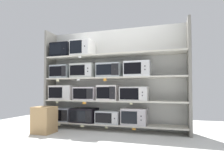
# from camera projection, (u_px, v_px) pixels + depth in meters

# --- Properties ---
(ground) EXTENTS (6.98, 6.00, 0.02)m
(ground) POSITION_uv_depth(u_px,v_px,m) (93.00, 144.00, 3.04)
(ground) COLOR silver
(back_panel) EXTENTS (3.18, 0.04, 2.20)m
(back_panel) POSITION_uv_depth(u_px,v_px,m) (115.00, 79.00, 4.24)
(back_panel) COLOR #B2B2AD
(back_panel) RESTS_ON ground
(upright_left) EXTENTS (0.05, 0.40, 2.20)m
(upright_left) POSITION_uv_depth(u_px,v_px,m) (50.00, 79.00, 4.48)
(upright_left) COLOR gray
(upright_left) RESTS_ON ground
(upright_right) EXTENTS (0.05, 0.40, 2.20)m
(upright_right) POSITION_uv_depth(u_px,v_px,m) (189.00, 76.00, 3.58)
(upright_right) COLOR gray
(upright_right) RESTS_ON ground
(shelf_0) EXTENTS (2.98, 0.40, 0.03)m
(shelf_0) POSITION_uv_depth(u_px,v_px,m) (112.00, 124.00, 4.00)
(shelf_0) COLOR beige
(shelf_0) RESTS_ON ground
(microwave_0) EXTENTS (0.49, 0.40, 0.29)m
(microwave_0) POSITION_uv_depth(u_px,v_px,m) (62.00, 114.00, 4.35)
(microwave_0) COLOR #989BAB
(microwave_0) RESTS_ON shelf_0
(microwave_1) EXTENTS (0.53, 0.43, 0.30)m
(microwave_1) POSITION_uv_depth(u_px,v_px,m) (84.00, 115.00, 4.19)
(microwave_1) COLOR black
(microwave_1) RESTS_ON shelf_0
(microwave_2) EXTENTS (0.50, 0.40, 0.26)m
(microwave_2) POSITION_uv_depth(u_px,v_px,m) (109.00, 117.00, 4.02)
(microwave_2) COLOR #B2B8BC
(microwave_2) RESTS_ON shelf_0
(microwave_3) EXTENTS (0.50, 0.43, 0.33)m
(microwave_3) POSITION_uv_depth(u_px,v_px,m) (135.00, 116.00, 3.86)
(microwave_3) COLOR #BAB4B8
(microwave_3) RESTS_ON shelf_0
(price_tag_0) EXTENTS (0.08, 0.00, 0.04)m
(price_tag_0) POSITION_uv_depth(u_px,v_px,m) (59.00, 125.00, 4.14)
(price_tag_0) COLOR beige
(price_tag_1) EXTENTS (0.08, 0.00, 0.04)m
(price_tag_1) POSITION_uv_depth(u_px,v_px,m) (82.00, 126.00, 3.98)
(price_tag_1) COLOR beige
(price_tag_2) EXTENTS (0.05, 0.00, 0.04)m
(price_tag_2) POSITION_uv_depth(u_px,v_px,m) (106.00, 128.00, 3.82)
(price_tag_2) COLOR beige
(price_tag_3) EXTENTS (0.07, 0.00, 0.04)m
(price_tag_3) POSITION_uv_depth(u_px,v_px,m) (134.00, 129.00, 3.65)
(price_tag_3) COLOR orange
(shelf_1) EXTENTS (2.98, 0.40, 0.03)m
(shelf_1) POSITION_uv_depth(u_px,v_px,m) (112.00, 101.00, 4.02)
(shelf_1) COLOR beige
(microwave_4) EXTENTS (0.54, 0.41, 0.32)m
(microwave_4) POSITION_uv_depth(u_px,v_px,m) (63.00, 93.00, 4.36)
(microwave_4) COLOR silver
(microwave_4) RESTS_ON shelf_1
(microwave_5) EXTENTS (0.48, 0.37, 0.28)m
(microwave_5) POSITION_uv_depth(u_px,v_px,m) (86.00, 94.00, 4.19)
(microwave_5) COLOR silver
(microwave_5) RESTS_ON shelf_1
(microwave_6) EXTENTS (0.42, 0.42, 0.31)m
(microwave_6) POSITION_uv_depth(u_px,v_px,m) (109.00, 93.00, 4.04)
(microwave_6) COLOR silver
(microwave_6) RESTS_ON shelf_1
(microwave_7) EXTENTS (0.56, 0.37, 0.28)m
(microwave_7) POSITION_uv_depth(u_px,v_px,m) (134.00, 94.00, 3.88)
(microwave_7) COLOR silver
(microwave_7) RESTS_ON shelf_1
(price_tag_4) EXTENTS (0.05, 0.00, 0.04)m
(price_tag_4) POSITION_uv_depth(u_px,v_px,m) (57.00, 102.00, 4.17)
(price_tag_4) COLOR beige
(price_tag_5) EXTENTS (0.08, 0.00, 0.05)m
(price_tag_5) POSITION_uv_depth(u_px,v_px,m) (84.00, 103.00, 3.98)
(price_tag_5) COLOR orange
(price_tag_6) EXTENTS (0.05, 0.00, 0.03)m
(price_tag_6) POSITION_uv_depth(u_px,v_px,m) (131.00, 104.00, 3.69)
(price_tag_6) COLOR beige
(shelf_2) EXTENTS (2.98, 0.40, 0.03)m
(shelf_2) POSITION_uv_depth(u_px,v_px,m) (112.00, 78.00, 4.03)
(shelf_2) COLOR beige
(microwave_8) EXTENTS (0.44, 0.38, 0.30)m
(microwave_8) POSITION_uv_depth(u_px,v_px,m) (62.00, 72.00, 4.39)
(microwave_8) COLOR #9BA6AC
(microwave_8) RESTS_ON shelf_2
(microwave_9) EXTENTS (0.52, 0.41, 0.31)m
(microwave_9) POSITION_uv_depth(u_px,v_px,m) (84.00, 71.00, 4.23)
(microwave_9) COLOR #B9BDB6
(microwave_9) RESTS_ON shelf_2
(microwave_10) EXTENTS (0.51, 0.38, 0.29)m
(microwave_10) POSITION_uv_depth(u_px,v_px,m) (110.00, 70.00, 4.05)
(microwave_10) COLOR #B2BABE
(microwave_10) RESTS_ON shelf_2
(microwave_11) EXTENTS (0.52, 0.43, 0.30)m
(microwave_11) POSITION_uv_depth(u_px,v_px,m) (138.00, 69.00, 3.87)
(microwave_11) COLOR silver
(microwave_11) RESTS_ON shelf_2
(price_tag_7) EXTENTS (0.07, 0.00, 0.04)m
(price_tag_7) POSITION_uv_depth(u_px,v_px,m) (58.00, 80.00, 4.19)
(price_tag_7) COLOR beige
(price_tag_8) EXTENTS (0.07, 0.00, 0.03)m
(price_tag_8) POSITION_uv_depth(u_px,v_px,m) (78.00, 80.00, 4.04)
(price_tag_8) COLOR white
(price_tag_9) EXTENTS (0.07, 0.00, 0.05)m
(price_tag_9) POSITION_uv_depth(u_px,v_px,m) (105.00, 80.00, 3.86)
(price_tag_9) COLOR orange
(shelf_3) EXTENTS (2.98, 0.40, 0.03)m
(shelf_3) POSITION_uv_depth(u_px,v_px,m) (112.00, 55.00, 4.05)
(shelf_3) COLOR beige
(microwave_12) EXTENTS (0.45, 0.38, 0.32)m
(microwave_12) POSITION_uv_depth(u_px,v_px,m) (62.00, 51.00, 4.41)
(microwave_12) COLOR black
(microwave_12) RESTS_ON shelf_3
(microwave_13) EXTENTS (0.45, 0.44, 0.34)m
(microwave_13) POSITION_uv_depth(u_px,v_px,m) (83.00, 49.00, 4.26)
(microwave_13) COLOR silver
(microwave_13) RESTS_ON shelf_3
(price_tag_10) EXTENTS (0.07, 0.00, 0.03)m
(price_tag_10) POSITION_uv_depth(u_px,v_px,m) (80.00, 57.00, 4.05)
(price_tag_10) COLOR white
(shipping_carton) EXTENTS (0.37, 0.37, 0.52)m
(shipping_carton) POSITION_uv_depth(u_px,v_px,m) (44.00, 120.00, 3.76)
(shipping_carton) COLOR tan
(shipping_carton) RESTS_ON ground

